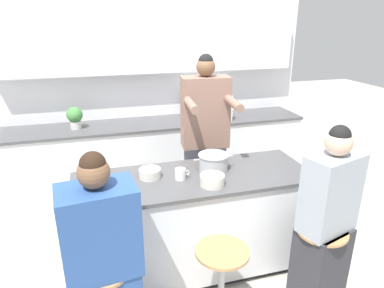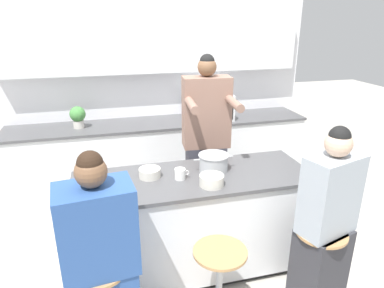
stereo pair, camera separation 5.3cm
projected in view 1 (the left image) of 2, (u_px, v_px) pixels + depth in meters
The scene contains 15 objects.
ground_plane at pixel (194, 266), 3.03m from camera, with size 16.00×16.00×0.00m, color #B2ADA3.
wall_back at pixel (152, 64), 4.13m from camera, with size 3.86×0.22×2.70m.
back_counter at pixel (160, 156), 4.26m from camera, with size 3.58×0.59×0.89m.
kitchen_island at pixel (194, 223), 2.87m from camera, with size 1.91×0.68×0.88m.
bar_stool_center at pixel (221, 288), 2.32m from camera, with size 0.38×0.38×0.66m.
bar_stool_rightmost at pixel (317, 265), 2.53m from camera, with size 0.38×0.38×0.66m.
person_cooking at pixel (205, 150), 3.28m from camera, with size 0.49×0.62×1.78m.
person_wrapped_blanket at pixel (104, 268), 2.04m from camera, with size 0.46×0.33×1.41m.
person_seated_near at pixel (325, 230), 2.44m from camera, with size 0.45×0.36×1.43m.
cooking_pot at pixel (213, 162), 2.82m from camera, with size 0.34×0.25×0.14m.
fruit_bowl at pixel (150, 173), 2.69m from camera, with size 0.17×0.17×0.07m.
mixing_bowl_steel at pixel (212, 180), 2.56m from camera, with size 0.18×0.18×0.08m.
coffee_cup_near at pixel (180, 174), 2.66m from camera, with size 0.12×0.09×0.09m.
microwave at pixel (207, 107), 4.17m from camera, with size 0.53×0.38×0.31m.
potted_plant at pixel (75, 117), 3.81m from camera, with size 0.17×0.17×0.25m.
Camera 1 is at (-0.69, -2.37, 2.07)m, focal length 32.00 mm.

